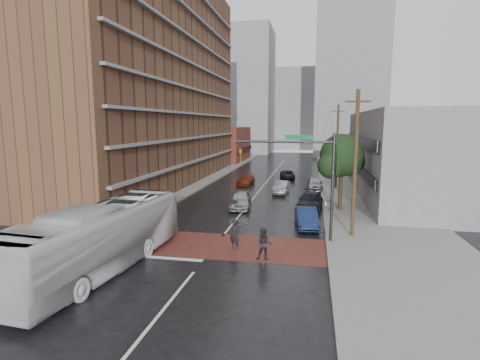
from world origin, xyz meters
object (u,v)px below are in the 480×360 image
at_px(car_parked_far, 315,183).
at_px(suv_travel, 287,175).
at_px(car_travel_b, 281,187).
at_px(car_parked_mid, 310,201).
at_px(transit_bus, 100,238).
at_px(car_travel_a, 240,200).
at_px(pedestrian_b, 264,244).
at_px(pedestrian_a, 235,235).
at_px(car_parked_near, 307,218).
at_px(car_travel_c, 246,180).

bearing_deg(car_parked_far, suv_travel, 112.58).
xyz_separation_m(car_travel_b, car_parked_mid, (3.26, -7.28, 0.06)).
relative_size(transit_bus, car_travel_a, 2.67).
height_order(pedestrian_b, car_parked_mid, pedestrian_b).
height_order(pedestrian_a, car_parked_near, pedestrian_a).
height_order(suv_travel, car_parked_near, car_parked_near).
bearing_deg(pedestrian_b, car_travel_b, 93.22).
relative_size(transit_bus, car_travel_b, 3.02).
bearing_deg(suv_travel, car_travel_c, -135.10).
xyz_separation_m(car_travel_b, car_parked_near, (3.05, -13.38, 0.03)).
height_order(pedestrian_a, car_travel_c, pedestrian_a).
xyz_separation_m(car_travel_b, car_travel_c, (-4.93, 5.17, -0.09)).
distance_m(transit_bus, car_parked_far, 29.56).
xyz_separation_m(transit_bus, car_parked_mid, (10.80, 16.76, -1.02)).
xyz_separation_m(pedestrian_b, suv_travel, (-0.86, 32.40, -0.35)).
bearing_deg(transit_bus, car_parked_near, 49.76).
bearing_deg(car_parked_near, transit_bus, -142.06).
distance_m(car_parked_near, car_parked_far, 16.67).
height_order(car_travel_c, suv_travel, car_travel_c).
bearing_deg(car_parked_mid, car_travel_a, -168.01).
distance_m(car_travel_a, car_parked_near, 8.11).
bearing_deg(pedestrian_a, car_parked_near, 76.46).
bearing_deg(car_travel_a, transit_bus, -112.26).
relative_size(car_parked_near, car_parked_far, 0.98).
height_order(car_travel_a, car_parked_mid, car_travel_a).
distance_m(transit_bus, suv_travel, 36.33).
relative_size(pedestrian_a, suv_travel, 0.45).
bearing_deg(transit_bus, pedestrian_a, 41.01).
bearing_deg(car_parked_near, car_parked_mid, 80.77).
height_order(transit_bus, car_parked_far, transit_bus).
relative_size(pedestrian_b, car_parked_far, 0.42).
distance_m(car_travel_c, car_parked_far, 8.81).
bearing_deg(car_parked_far, car_travel_a, -122.78).
relative_size(car_travel_c, suv_travel, 0.99).
xyz_separation_m(pedestrian_a, car_travel_a, (-1.85, 11.30, -0.13)).
bearing_deg(car_travel_b, car_parked_far, 45.41).
bearing_deg(car_parked_far, car_travel_b, -140.26).
bearing_deg(car_parked_near, suv_travel, 89.92).
xyz_separation_m(car_travel_b, car_parked_far, (3.68, 3.28, 0.07)).
bearing_deg(transit_bus, suv_travel, 82.71).
bearing_deg(car_travel_a, pedestrian_a, -87.40).
relative_size(transit_bus, suv_travel, 3.03).
bearing_deg(suv_travel, car_parked_mid, -87.53).
bearing_deg(transit_bus, car_travel_c, 89.46).
height_order(pedestrian_b, car_parked_far, pedestrian_b).
bearing_deg(car_travel_b, suv_travel, 94.05).
bearing_deg(car_travel_b, pedestrian_a, -90.02).
distance_m(suv_travel, car_parked_near, 25.07).
xyz_separation_m(pedestrian_b, car_parked_near, (2.27, 7.53, -0.21)).
distance_m(pedestrian_b, car_travel_a, 13.38).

